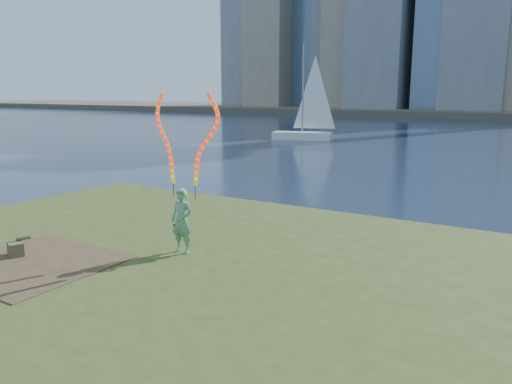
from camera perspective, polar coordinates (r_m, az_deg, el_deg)
The scene contains 6 objects.
ground at distance 12.46m, azimuth -5.50°, elevation -9.17°, with size 320.00×320.00×0.00m, color #18253D.
grassy_knoll at distance 10.73m, azimuth -13.04°, elevation -10.96°, with size 20.00×18.00×0.80m.
dirt_patch at distance 11.65m, azimuth -24.16°, elevation -7.42°, with size 3.20×3.00×0.02m, color #47331E.
woman_with_ribbons at distance 11.14m, azimuth -8.44°, elevation 0.32°, with size 1.98×0.39×3.87m.
canvas_bag at distance 12.28m, azimuth -25.73°, elevation -5.82°, with size 0.52×0.59×0.42m.
sailboat at distance 46.41m, azimuth 5.69°, elevation 7.79°, with size 5.78×2.95×8.70m.
Camera 1 is at (7.07, -9.29, 4.37)m, focal length 35.00 mm.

